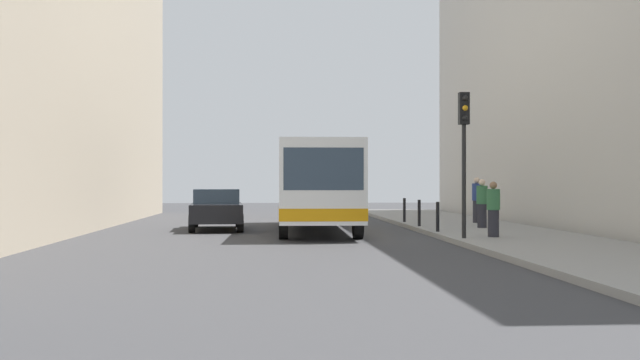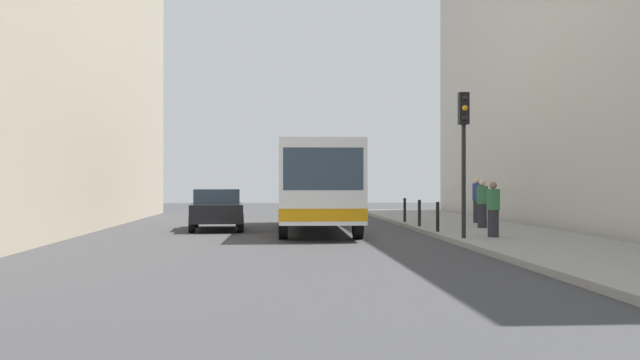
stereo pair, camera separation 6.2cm
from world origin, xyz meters
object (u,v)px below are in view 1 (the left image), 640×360
(pedestrian_mid_sidewalk, at_px, (482,203))
(pedestrian_far_sidewalk, at_px, (477,200))
(traffic_light, at_px, (464,137))
(bollard_far, at_px, (404,210))
(bollard_near, at_px, (438,217))
(car_beside_bus, at_px, (217,208))
(bus, at_px, (315,182))
(bollard_mid, at_px, (419,213))
(pedestrian_near_signal, at_px, (493,209))

(pedestrian_mid_sidewalk, bearing_deg, pedestrian_far_sidewalk, 103.68)
(traffic_light, relative_size, pedestrian_mid_sidewalk, 2.43)
(bollard_far, relative_size, pedestrian_far_sidewalk, 0.54)
(traffic_light, distance_m, bollard_near, 3.66)
(car_beside_bus, distance_m, bollard_far, 7.54)
(bus, distance_m, bollard_mid, 3.89)
(traffic_light, xyz_separation_m, bollard_near, (-0.10, 2.78, -2.38))
(bus, xyz_separation_m, bollard_mid, (3.73, -0.25, -1.10))
(pedestrian_mid_sidewalk, distance_m, pedestrian_far_sidewalk, 3.19)
(bollard_mid, bearing_deg, bollard_far, 90.00)
(pedestrian_far_sidewalk, bearing_deg, bollard_near, -90.96)
(bus, bearing_deg, pedestrian_near_signal, 132.34)
(bollard_mid, distance_m, pedestrian_far_sidewalk, 3.45)
(pedestrian_mid_sidewalk, relative_size, pedestrian_far_sidewalk, 0.95)
(car_beside_bus, relative_size, pedestrian_far_sidewalk, 2.54)
(bollard_mid, bearing_deg, pedestrian_near_signal, -78.44)
(bollard_near, xyz_separation_m, pedestrian_mid_sidewalk, (1.99, 1.83, 0.37))
(car_beside_bus, bearing_deg, bollard_mid, 169.34)
(car_beside_bus, height_order, pedestrian_mid_sidewalk, pedestrian_mid_sidewalk)
(pedestrian_near_signal, bearing_deg, pedestrian_far_sidewalk, -31.03)
(car_beside_bus, relative_size, pedestrian_near_signal, 2.83)
(traffic_light, relative_size, bollard_near, 4.32)
(bus, relative_size, pedestrian_mid_sidewalk, 6.57)
(bus, bearing_deg, car_beside_bus, -9.07)
(bollard_mid, distance_m, pedestrian_near_signal, 5.35)
(car_beside_bus, height_order, bollard_near, car_beside_bus)
(bus, xyz_separation_m, pedestrian_mid_sidewalk, (5.71, -1.28, -0.74))
(bollard_near, distance_m, pedestrian_far_sidewalk, 5.66)
(bollard_near, xyz_separation_m, pedestrian_far_sidewalk, (2.72, 4.94, 0.41))
(bollard_mid, height_order, pedestrian_mid_sidewalk, pedestrian_mid_sidewalk)
(traffic_light, xyz_separation_m, bollard_mid, (-0.10, 5.64, -2.38))
(bollard_near, height_order, pedestrian_near_signal, pedestrian_near_signal)
(bollard_near, relative_size, pedestrian_near_signal, 0.60)
(pedestrian_near_signal, relative_size, pedestrian_mid_sidewalk, 0.95)
(traffic_light, xyz_separation_m, bollard_far, (-0.10, 8.50, -2.38))
(bollard_far, bearing_deg, car_beside_bus, -164.86)
(car_beside_bus, relative_size, bollard_mid, 4.74)
(bus, bearing_deg, pedestrian_far_sidewalk, -162.97)
(bus, xyz_separation_m, pedestrian_far_sidewalk, (6.44, 1.83, -0.69))
(bollard_far, xyz_separation_m, pedestrian_mid_sidewalk, (1.99, -3.89, 0.37))
(bollard_mid, relative_size, pedestrian_near_signal, 0.60)
(bus, xyz_separation_m, bollard_near, (3.73, -3.11, -1.10))
(traffic_light, height_order, pedestrian_mid_sidewalk, traffic_light)
(bus, height_order, bollard_far, bus)
(pedestrian_mid_sidewalk, height_order, pedestrian_far_sidewalk, pedestrian_far_sidewalk)
(bollard_mid, relative_size, pedestrian_far_sidewalk, 0.54)
(pedestrian_mid_sidewalk, xyz_separation_m, pedestrian_far_sidewalk, (0.73, 3.11, 0.05))
(bus, height_order, bollard_mid, bus)
(traffic_light, bearing_deg, bus, 123.01)
(car_beside_bus, distance_m, pedestrian_mid_sidewalk, 9.47)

